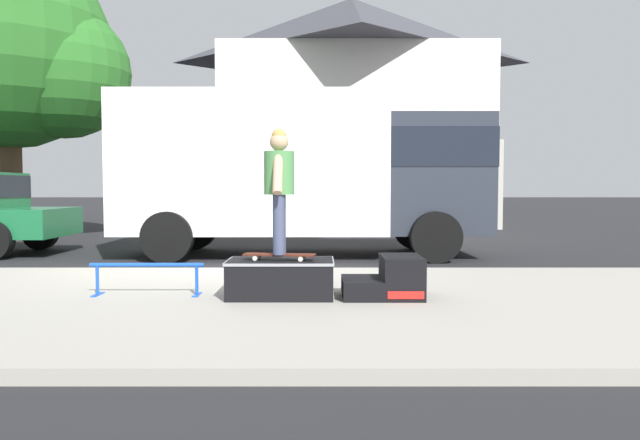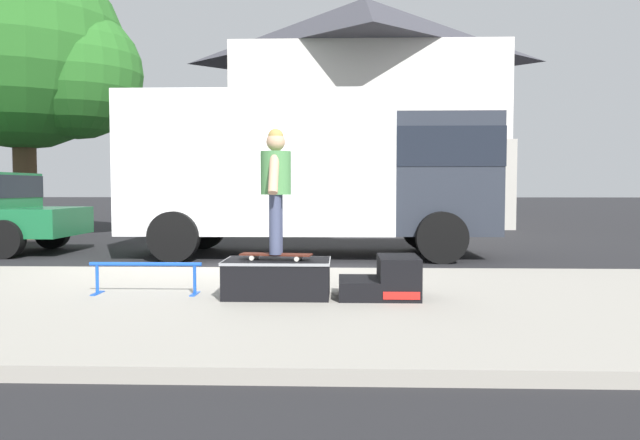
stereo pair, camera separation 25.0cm
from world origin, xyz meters
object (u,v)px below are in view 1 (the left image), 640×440
(box_truck, at_px, (305,168))
(skater_kid, at_px, (279,180))
(skate_box, at_px, (281,277))
(grind_rail, at_px, (147,272))
(street_tree_main, at_px, (19,53))
(skateboard, at_px, (280,255))
(kicker_ramp, at_px, (389,280))

(box_truck, bearing_deg, skater_kid, -91.58)
(skate_box, xyz_separation_m, grind_rail, (-1.49, 0.10, 0.05))
(skate_box, height_order, grind_rail, skate_box)
(skate_box, distance_m, grind_rail, 1.50)
(skater_kid, xyz_separation_m, street_tree_main, (-6.99, 8.50, 3.23))
(skateboard, distance_m, skater_kid, 0.81)
(skate_box, distance_m, box_truck, 5.27)
(skater_kid, relative_size, street_tree_main, 0.19)
(skater_kid, relative_size, box_truck, 0.20)
(kicker_ramp, distance_m, street_tree_main, 12.55)
(skateboard, bearing_deg, skate_box, 70.10)
(skate_box, relative_size, skateboard, 1.45)
(grind_rail, relative_size, box_truck, 0.18)
(kicker_ramp, distance_m, skater_kid, 1.62)
(skate_box, xyz_separation_m, kicker_ramp, (1.19, -0.00, -0.03))
(skateboard, bearing_deg, skater_kid, -116.57)
(skater_kid, distance_m, box_truck, 5.13)
(grind_rail, xyz_separation_m, box_truck, (1.63, 4.99, 1.32))
(kicker_ramp, bearing_deg, skateboard, -178.61)
(skater_kid, height_order, box_truck, box_truck)
(kicker_ramp, distance_m, skateboard, 1.23)
(skateboard, bearing_deg, grind_rail, 174.95)
(grind_rail, xyz_separation_m, skateboard, (1.48, -0.13, 0.20))
(kicker_ramp, bearing_deg, skate_box, 179.98)
(street_tree_main, bearing_deg, kicker_ramp, -45.96)
(skater_kid, bearing_deg, skateboard, 63.43)
(skate_box, distance_m, skateboard, 0.25)
(kicker_ramp, height_order, skateboard, skateboard)
(kicker_ramp, distance_m, grind_rail, 2.69)
(kicker_ramp, xyz_separation_m, grind_rail, (-2.68, 0.10, 0.08))
(grind_rail, bearing_deg, skate_box, -3.89)
(street_tree_main, bearing_deg, skater_kid, -50.56)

